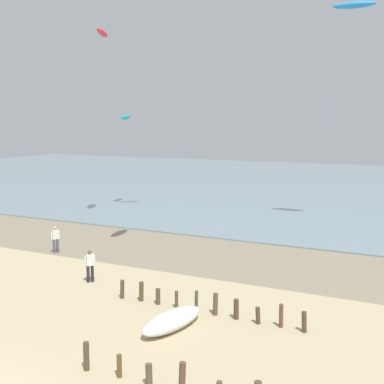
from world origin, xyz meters
TOP-DOWN VIEW (x-y plane):
  - wet_sand_strip at (0.00, 18.52)m, footprint 120.00×8.52m
  - sea at (0.00, 57.79)m, footprint 160.00×70.00m
  - groyne_mid at (3.01, 9.79)m, footprint 8.77×0.36m
  - person_nearest_camera at (-9.68, 14.78)m, footprint 0.37×0.51m
  - person_by_waterline at (-4.04, 11.03)m, footprint 0.40×0.46m
  - grounded_kite at (2.55, 7.77)m, footprint 1.79×3.52m
  - kite_aloft_2 at (-12.71, 24.33)m, footprint 2.08×2.74m
  - kite_aloft_4 at (5.49, 30.48)m, footprint 3.09×1.12m
  - kite_aloft_6 at (-15.16, 31.06)m, footprint 1.44×2.38m

SIDE VIEW (x-z plane):
  - wet_sand_strip at x=0.00m, z-range 0.00..0.01m
  - sea at x=0.00m, z-range 0.00..0.10m
  - grounded_kite at x=2.55m, z-range 0.00..0.67m
  - groyne_mid at x=3.01m, z-range -0.06..0.92m
  - person_nearest_camera at x=-9.68m, z-range 0.06..1.77m
  - person_by_waterline at x=-4.04m, z-range 0.06..1.77m
  - kite_aloft_6 at x=-15.16m, z-range 8.40..9.00m
  - kite_aloft_2 at x=-12.71m, z-range 14.86..15.62m
  - kite_aloft_4 at x=5.49m, z-range 16.48..17.02m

